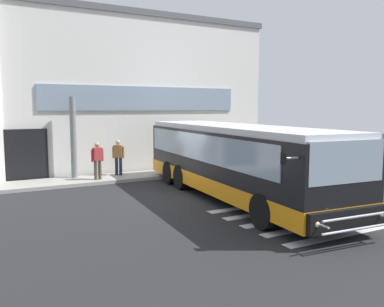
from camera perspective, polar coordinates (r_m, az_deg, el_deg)
ground_plane at (r=15.06m, az=-1.60°, el=-6.29°), size 80.00×90.00×0.02m
bay_paint_stripes at (r=12.84m, az=15.27°, el=-8.73°), size 4.40×3.96×0.01m
terminal_building at (r=25.35m, az=-15.00°, el=8.01°), size 18.17×13.80×8.19m
boarding_curb at (r=19.37m, az=-8.04°, el=-3.22°), size 20.37×2.00×0.15m
entry_support_column at (r=18.96m, az=-16.56°, el=2.21°), size 0.28×0.28×3.69m
bus_main_foreground at (r=14.76m, az=6.02°, el=-1.28°), size 3.85×11.61×2.70m
passenger_near_column at (r=18.23m, az=-13.33°, el=-0.74°), size 0.58×0.29×1.68m
passenger_by_doorway at (r=19.24m, az=-10.43°, el=-0.20°), size 0.52×0.50×1.68m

